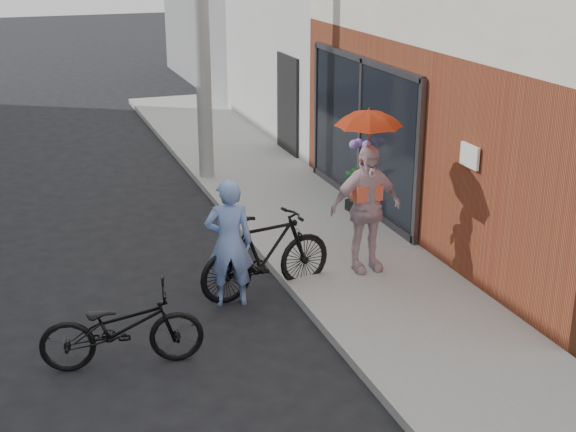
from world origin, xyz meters
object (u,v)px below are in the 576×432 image
officer (229,243)px  kimono_woman (366,208)px  bike_left (122,327)px  planter (359,206)px  bike_right (266,254)px

officer → kimono_woman: bearing=-162.8°
bike_left → kimono_woman: kimono_woman is taller
kimono_woman → planter: bearing=65.2°
kimono_woman → planter: kimono_woman is taller
officer → bike_left: officer is taller
officer → bike_left: (-1.54, -1.11, -0.37)m
kimono_woman → officer: bearing=-176.4°
planter → bike_right: bearing=-135.8°
bike_left → kimono_woman: size_ratio=1.00×
bike_left → bike_right: 2.41m
officer → planter: officer is taller
officer → planter: 3.87m
kimono_woman → planter: (0.95, 2.26, -0.80)m
officer → bike_right: size_ratio=0.88×
planter → kimono_woman: bearing=-112.9°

